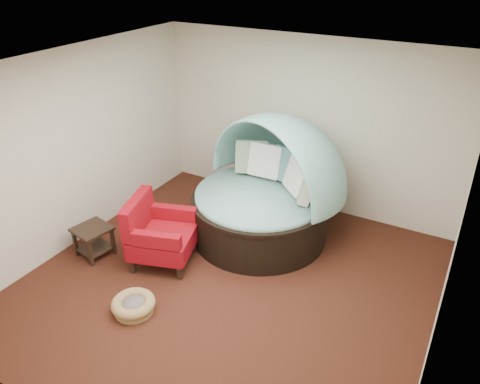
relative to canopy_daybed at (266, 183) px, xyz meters
The scene contains 10 objects.
floor 1.59m from the canopy_daybed, 84.80° to the right, with size 5.00×5.00×0.00m, color #452013.
wall_back 1.29m from the canopy_daybed, 84.12° to the left, with size 5.00×5.00×0.00m, color beige.
wall_front 3.87m from the canopy_daybed, 88.19° to the right, with size 5.00×5.00×0.00m, color beige.
wall_left 2.78m from the canopy_daybed, 150.84° to the right, with size 5.00×5.00×0.00m, color beige.
wall_right 2.99m from the canopy_daybed, 26.86° to the right, with size 5.00×5.00×0.00m, color beige.
ceiling 2.35m from the canopy_daybed, 84.80° to the right, with size 5.00×5.00×0.00m, color white.
canopy_daybed is the anchor object (origin of this frame).
pet_basket 2.54m from the canopy_daybed, 104.87° to the right, with size 0.65×0.65×0.19m.
red_armchair 1.72m from the canopy_daybed, 125.94° to the right, with size 1.04×1.04×0.98m.
side_table 2.59m from the canopy_daybed, 137.98° to the right, with size 0.55×0.55×0.45m.
Camera 1 is at (2.49, -4.19, 3.98)m, focal length 35.00 mm.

